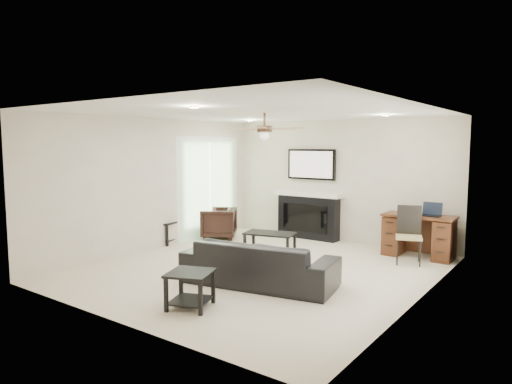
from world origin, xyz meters
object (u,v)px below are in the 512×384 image
(sofa, at_px, (259,263))
(desk, at_px, (418,236))
(fireplace_unit, at_px, (308,194))
(armchair, at_px, (219,223))
(coffee_table, at_px, (270,243))

(sofa, distance_m, desk, 3.27)
(fireplace_unit, distance_m, desk, 2.49)
(sofa, bearing_deg, armchair, -50.37)
(fireplace_unit, relative_size, desk, 1.57)
(fireplace_unit, bearing_deg, desk, -6.58)
(armchair, height_order, coffee_table, armchair)
(sofa, bearing_deg, desk, -125.47)
(sofa, xyz_separation_m, desk, (1.37, 2.97, 0.06))
(armchair, relative_size, desk, 0.59)
(sofa, relative_size, armchair, 3.06)
(sofa, height_order, armchair, armchair)
(coffee_table, distance_m, desk, 2.66)
(sofa, relative_size, desk, 1.80)
(armchair, height_order, desk, desk)
(coffee_table, xyz_separation_m, desk, (2.27, 1.37, 0.18))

